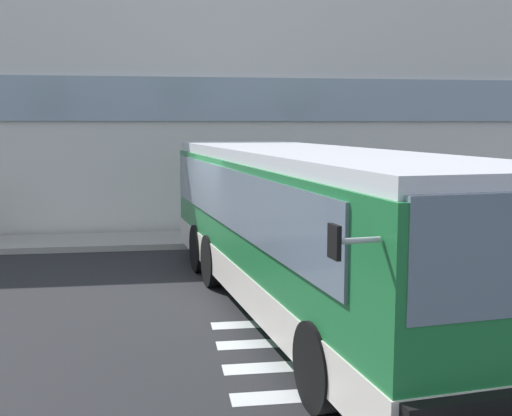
# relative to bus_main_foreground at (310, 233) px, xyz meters

# --- Properties ---
(ground_plane) EXTENTS (80.00, 90.00, 0.02)m
(ground_plane) POSITION_rel_bus_main_foreground_xyz_m (-1.47, 1.89, -1.34)
(ground_plane) COLOR #232326
(ground_plane) RESTS_ON ground
(bay_paint_stripes) EXTENTS (4.40, 3.96, 0.01)m
(bay_paint_stripes) POSITION_rel_bus_main_foreground_xyz_m (0.53, -2.31, -1.33)
(bay_paint_stripes) COLOR silver
(bay_paint_stripes) RESTS_ON ground
(terminal_building) EXTENTS (25.62, 13.80, 7.97)m
(terminal_building) POSITION_rel_bus_main_foreground_xyz_m (-2.16, 13.55, 2.64)
(terminal_building) COLOR silver
(terminal_building) RESTS_ON ground
(boarding_curb) EXTENTS (27.82, 2.00, 0.15)m
(boarding_curb) POSITION_rel_bus_main_foreground_xyz_m (-1.47, 6.69, -1.26)
(boarding_curb) COLOR #9E9B93
(boarding_curb) RESTS_ON ground
(bus_main_foreground) EXTENTS (3.92, 11.32, 2.70)m
(bus_main_foreground) POSITION_rel_bus_main_foreground_xyz_m (0.00, 0.00, 0.00)
(bus_main_foreground) COLOR #1E7238
(bus_main_foreground) RESTS_ON ground
(safety_bollard_yellow) EXTENTS (0.18, 0.18, 0.90)m
(safety_bollard_yellow) POSITION_rel_bus_main_foreground_xyz_m (0.05, 5.49, -0.88)
(safety_bollard_yellow) COLOR yellow
(safety_bollard_yellow) RESTS_ON ground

